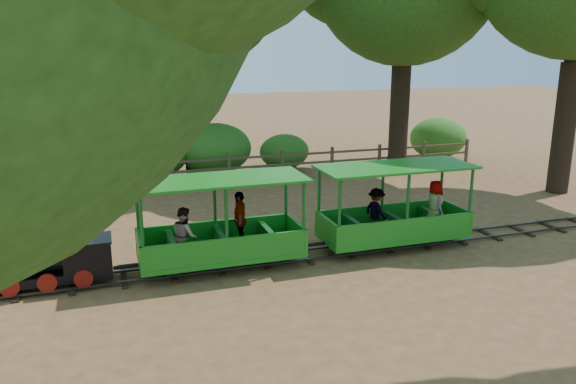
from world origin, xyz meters
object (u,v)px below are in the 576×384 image
object	(u,v)px
carriage_rear	(396,215)
locomotive	(37,207)
fence	(256,163)
carriage_front	(219,234)

from	to	relation	value
carriage_rear	locomotive	bearing A→B (deg)	179.45
carriage_rear	fence	bearing A→B (deg)	99.35
locomotive	carriage_front	bearing A→B (deg)	-1.74
carriage_front	fence	distance (m)	8.57
carriage_rear	fence	size ratio (longest dim) A/B	0.20
locomotive	carriage_rear	distance (m)	7.88
carriage_front	fence	bearing A→B (deg)	69.59
carriage_rear	carriage_front	bearing A→B (deg)	-179.58
fence	carriage_rear	bearing A→B (deg)	-80.65
locomotive	fence	size ratio (longest dim) A/B	0.16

